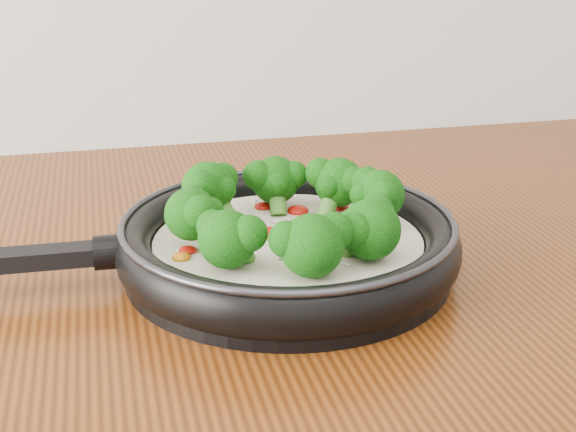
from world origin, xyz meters
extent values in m
cylinder|color=black|center=(-0.10, 1.07, 0.91)|extent=(0.28, 0.28, 0.01)
torus|color=black|center=(-0.10, 1.07, 0.93)|extent=(0.30, 0.30, 0.03)
torus|color=#2D2D33|center=(-0.10, 1.07, 0.95)|extent=(0.29, 0.29, 0.01)
cube|color=black|center=(-0.32, 1.07, 0.93)|extent=(0.17, 0.03, 0.01)
cylinder|color=black|center=(-0.24, 1.07, 0.93)|extent=(0.03, 0.03, 0.03)
cylinder|color=beige|center=(-0.10, 1.07, 0.92)|extent=(0.23, 0.23, 0.02)
ellipsoid|color=#AD0F08|center=(-0.03, 1.13, 0.93)|extent=(0.02, 0.02, 0.01)
ellipsoid|color=#AD0F08|center=(-0.04, 1.14, 0.93)|extent=(0.02, 0.02, 0.01)
ellipsoid|color=#BF670C|center=(-0.19, 1.05, 0.93)|extent=(0.02, 0.02, 0.01)
ellipsoid|color=#AD0F08|center=(-0.15, 1.11, 0.93)|extent=(0.02, 0.02, 0.01)
ellipsoid|color=#AD0F08|center=(-0.15, 1.09, 0.93)|extent=(0.02, 0.02, 0.01)
ellipsoid|color=#BF670C|center=(-0.08, 1.04, 0.93)|extent=(0.02, 0.02, 0.01)
ellipsoid|color=#AD0F08|center=(-0.06, 1.06, 0.93)|extent=(0.03, 0.03, 0.01)
ellipsoid|color=#AD0F08|center=(-0.05, 1.10, 0.93)|extent=(0.02, 0.02, 0.01)
ellipsoid|color=#BF670C|center=(-0.12, 1.10, 0.93)|extent=(0.02, 0.02, 0.01)
ellipsoid|color=#AD0F08|center=(-0.18, 1.06, 0.93)|extent=(0.01, 0.01, 0.01)
ellipsoid|color=#AD0F08|center=(-0.12, 1.10, 0.93)|extent=(0.02, 0.02, 0.01)
ellipsoid|color=#BF670C|center=(-0.11, 1.07, 0.93)|extent=(0.02, 0.02, 0.01)
ellipsoid|color=#AD0F08|center=(-0.08, 1.13, 0.93)|extent=(0.03, 0.03, 0.01)
ellipsoid|color=#AD0F08|center=(-0.11, 1.08, 0.93)|extent=(0.03, 0.03, 0.01)
ellipsoid|color=#BF670C|center=(-0.09, 1.04, 0.93)|extent=(0.02, 0.02, 0.01)
ellipsoid|color=#AD0F08|center=(-0.07, 1.03, 0.93)|extent=(0.02, 0.02, 0.01)
ellipsoid|color=#AD0F08|center=(-0.10, 1.15, 0.93)|extent=(0.02, 0.02, 0.01)
ellipsoid|color=#BF670C|center=(-0.15, 1.11, 0.93)|extent=(0.02, 0.02, 0.01)
ellipsoid|color=#AD0F08|center=(-0.08, 1.03, 0.93)|extent=(0.02, 0.02, 0.01)
ellipsoid|color=#AD0F08|center=(-0.07, 1.11, 0.93)|extent=(0.02, 0.02, 0.01)
ellipsoid|color=#BF670C|center=(-0.07, 1.10, 0.93)|extent=(0.02, 0.02, 0.01)
ellipsoid|color=#AD0F08|center=(-0.05, 1.06, 0.93)|extent=(0.02, 0.02, 0.01)
ellipsoid|color=#AD0F08|center=(-0.08, 1.06, 0.93)|extent=(0.02, 0.02, 0.01)
ellipsoid|color=#BF670C|center=(-0.17, 1.06, 0.93)|extent=(0.02, 0.02, 0.01)
ellipsoid|color=white|center=(-0.10, 1.06, 0.93)|extent=(0.01, 0.01, 0.00)
ellipsoid|color=white|center=(-0.02, 1.02, 0.93)|extent=(0.01, 0.01, 0.00)
ellipsoid|color=white|center=(-0.13, 1.08, 0.93)|extent=(0.01, 0.01, 0.00)
ellipsoid|color=white|center=(-0.18, 1.12, 0.93)|extent=(0.01, 0.01, 0.00)
ellipsoid|color=white|center=(-0.11, 1.03, 0.93)|extent=(0.01, 0.01, 0.00)
ellipsoid|color=white|center=(-0.10, 1.11, 0.93)|extent=(0.01, 0.00, 0.00)
ellipsoid|color=white|center=(-0.14, 1.11, 0.93)|extent=(0.01, 0.01, 0.00)
ellipsoid|color=white|center=(-0.11, 1.16, 0.93)|extent=(0.01, 0.01, 0.00)
ellipsoid|color=white|center=(-0.17, 1.05, 0.93)|extent=(0.01, 0.00, 0.00)
ellipsoid|color=white|center=(-0.09, 1.01, 0.93)|extent=(0.01, 0.01, 0.00)
ellipsoid|color=white|center=(-0.10, 1.08, 0.93)|extent=(0.01, 0.01, 0.00)
ellipsoid|color=white|center=(-0.19, 1.06, 0.93)|extent=(0.01, 0.01, 0.00)
ellipsoid|color=white|center=(-0.04, 1.09, 0.93)|extent=(0.01, 0.01, 0.00)
ellipsoid|color=white|center=(-0.07, 1.00, 0.93)|extent=(0.01, 0.01, 0.00)
ellipsoid|color=white|center=(-0.10, 1.07, 0.93)|extent=(0.01, 0.01, 0.00)
ellipsoid|color=white|center=(-0.06, 1.06, 0.93)|extent=(0.01, 0.01, 0.00)
ellipsoid|color=white|center=(-0.12, 1.06, 0.93)|extent=(0.01, 0.00, 0.00)
ellipsoid|color=white|center=(-0.11, 1.05, 0.93)|extent=(0.01, 0.01, 0.00)
ellipsoid|color=white|center=(-0.19, 1.08, 0.93)|extent=(0.01, 0.01, 0.00)
ellipsoid|color=white|center=(-0.09, 1.05, 0.93)|extent=(0.01, 0.01, 0.00)
ellipsoid|color=white|center=(-0.13, 1.13, 0.93)|extent=(0.01, 0.01, 0.00)
ellipsoid|color=white|center=(-0.11, 1.08, 0.93)|extent=(0.01, 0.01, 0.00)
cylinder|color=#519230|center=(-0.03, 1.07, 0.94)|extent=(0.03, 0.02, 0.04)
sphere|color=black|center=(-0.02, 1.07, 0.96)|extent=(0.04, 0.04, 0.04)
sphere|color=black|center=(-0.02, 1.09, 0.97)|extent=(0.03, 0.03, 0.03)
sphere|color=black|center=(-0.02, 1.06, 0.97)|extent=(0.03, 0.03, 0.03)
sphere|color=black|center=(-0.03, 1.07, 0.96)|extent=(0.02, 0.02, 0.02)
cylinder|color=#519230|center=(-0.05, 1.11, 0.94)|extent=(0.03, 0.03, 0.03)
sphere|color=black|center=(-0.04, 1.12, 0.96)|extent=(0.05, 0.05, 0.04)
sphere|color=black|center=(-0.05, 1.13, 0.96)|extent=(0.03, 0.03, 0.03)
sphere|color=black|center=(-0.03, 1.11, 0.96)|extent=(0.03, 0.03, 0.03)
sphere|color=black|center=(-0.05, 1.11, 0.96)|extent=(0.02, 0.02, 0.02)
cylinder|color=#519230|center=(-0.09, 1.13, 0.94)|extent=(0.02, 0.03, 0.03)
sphere|color=black|center=(-0.09, 1.15, 0.96)|extent=(0.05, 0.05, 0.04)
sphere|color=black|center=(-0.11, 1.14, 0.96)|extent=(0.03, 0.03, 0.03)
sphere|color=black|center=(-0.08, 1.14, 0.96)|extent=(0.03, 0.03, 0.03)
sphere|color=black|center=(-0.09, 1.13, 0.96)|extent=(0.02, 0.02, 0.02)
cylinder|color=#519230|center=(-0.15, 1.11, 0.94)|extent=(0.03, 0.03, 0.04)
sphere|color=black|center=(-0.16, 1.13, 0.96)|extent=(0.05, 0.05, 0.05)
sphere|color=black|center=(-0.17, 1.11, 0.97)|extent=(0.03, 0.03, 0.03)
sphere|color=black|center=(-0.14, 1.14, 0.97)|extent=(0.03, 0.03, 0.03)
sphere|color=black|center=(-0.15, 1.11, 0.96)|extent=(0.02, 0.02, 0.02)
cylinder|color=#519230|center=(-0.16, 1.07, 0.94)|extent=(0.03, 0.02, 0.03)
sphere|color=black|center=(-0.18, 1.07, 0.96)|extent=(0.04, 0.04, 0.04)
sphere|color=black|center=(-0.17, 1.05, 0.97)|extent=(0.03, 0.03, 0.03)
sphere|color=black|center=(-0.18, 1.08, 0.96)|extent=(0.03, 0.03, 0.03)
sphere|color=black|center=(-0.16, 1.07, 0.96)|extent=(0.02, 0.02, 0.02)
cylinder|color=#519230|center=(-0.15, 1.03, 0.94)|extent=(0.03, 0.03, 0.03)
sphere|color=black|center=(-0.16, 1.02, 0.95)|extent=(0.05, 0.05, 0.05)
sphere|color=black|center=(-0.14, 1.01, 0.96)|extent=(0.03, 0.03, 0.03)
sphere|color=black|center=(-0.17, 1.03, 0.96)|extent=(0.03, 0.03, 0.03)
sphere|color=black|center=(-0.15, 1.03, 0.96)|extent=(0.02, 0.02, 0.02)
cylinder|color=#519230|center=(-0.10, 1.01, 0.94)|extent=(0.02, 0.03, 0.03)
sphere|color=black|center=(-0.10, 0.99, 0.96)|extent=(0.05, 0.05, 0.05)
sphere|color=black|center=(-0.08, 1.00, 0.96)|extent=(0.03, 0.03, 0.03)
sphere|color=black|center=(-0.12, 0.99, 0.96)|extent=(0.03, 0.03, 0.03)
sphere|color=black|center=(-0.10, 1.01, 0.96)|extent=(0.02, 0.02, 0.02)
cylinder|color=#519230|center=(-0.06, 1.02, 0.94)|extent=(0.03, 0.03, 0.03)
sphere|color=black|center=(-0.05, 1.01, 0.96)|extent=(0.05, 0.05, 0.05)
sphere|color=black|center=(-0.04, 1.03, 0.96)|extent=(0.03, 0.03, 0.03)
sphere|color=black|center=(-0.06, 1.00, 0.96)|extent=(0.03, 0.03, 0.03)
sphere|color=black|center=(-0.06, 1.02, 0.96)|extent=(0.02, 0.02, 0.02)
camera|label=1|loc=(-0.24, 0.48, 1.18)|focal=49.24mm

